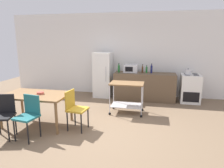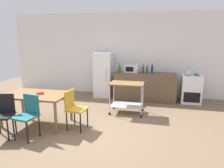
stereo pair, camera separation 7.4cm
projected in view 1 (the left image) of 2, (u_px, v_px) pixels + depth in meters
The scene contains 17 objects.
ground_plane at pixel (97, 130), 4.59m from camera, with size 12.00×12.00×0.00m, color brown.
back_wall at pixel (121, 55), 7.33m from camera, with size 8.40×0.12×2.90m, color white.
kitchen_counter at pixel (144, 86), 6.79m from camera, with size 2.00×0.64×0.90m, color brown.
dining_table at pixel (36, 97), 4.74m from camera, with size 1.50×0.90×0.75m.
chair_mustard at pixel (75, 107), 4.52m from camera, with size 0.44×0.44×0.89m.
chair_black at pixel (4, 113), 4.15m from camera, with size 0.49×0.49×0.89m.
chair_teal at pixel (29, 114), 4.11m from camera, with size 0.46×0.46×0.89m.
stove_oven at pixel (190, 88), 6.51m from camera, with size 0.60×0.61×0.92m.
refrigerator at pixel (103, 75), 7.11m from camera, with size 0.60×0.63×1.55m.
kitchen_cart at pixel (127, 93), 5.52m from camera, with size 0.91×0.57×0.85m.
bottle_soy_sauce at pixel (119, 69), 6.85m from camera, with size 0.07×0.07×0.31m.
microwave at pixel (131, 68), 6.84m from camera, with size 0.46×0.35×0.26m.
bottle_wine at pixel (142, 69), 6.76m from camera, with size 0.06×0.06×0.28m.
bottle_sesame_oil at pixel (147, 70), 6.73m from camera, with size 0.06×0.06×0.25m.
bottle_sparkling_water at pixel (151, 69), 6.67m from camera, with size 0.07×0.07×0.31m.
fruit_bowl at pixel (40, 93), 4.71m from camera, with size 0.16×0.16×0.05m, color #B24C3F.
kettle at pixel (188, 72), 6.32m from camera, with size 0.24×0.17×0.19m.
Camera 1 is at (1.24, -4.09, 2.00)m, focal length 32.63 mm.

